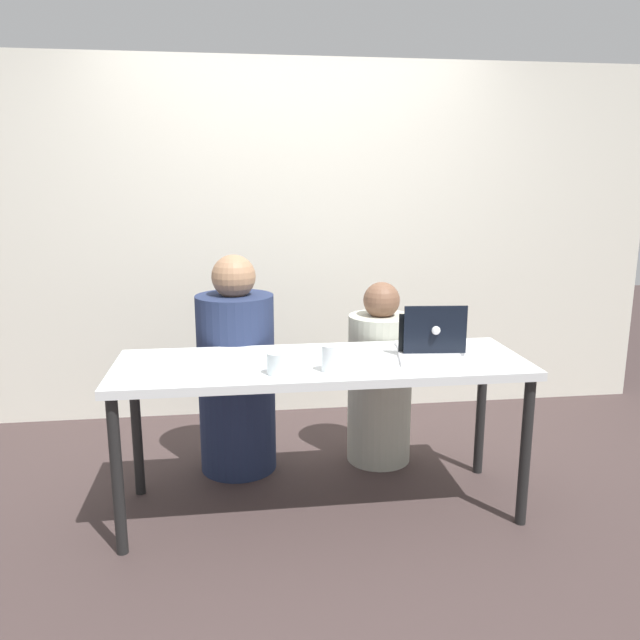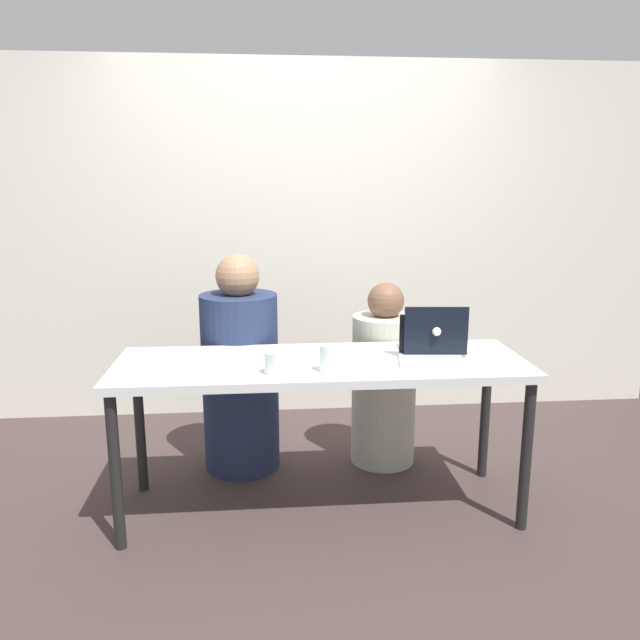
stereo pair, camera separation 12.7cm
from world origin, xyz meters
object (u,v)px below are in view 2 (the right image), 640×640
at_px(laptop_front_right, 431,352).
at_px(water_glass_left, 273,364).
at_px(person_on_left, 240,375).
at_px(laptop_back_right, 432,343).
at_px(person_on_right, 384,384).
at_px(water_glass_center, 327,360).

height_order(laptop_front_right, water_glass_left, laptop_front_right).
bearing_deg(person_on_left, water_glass_left, 91.80).
xyz_separation_m(person_on_left, laptop_back_right, (0.95, -0.43, 0.27)).
bearing_deg(laptop_front_right, person_on_right, 111.52).
bearing_deg(water_glass_left, laptop_back_right, 18.33).
distance_m(water_glass_left, water_glass_center, 0.24).
relative_size(laptop_back_right, water_glass_left, 3.36).
bearing_deg(person_on_right, laptop_back_right, 107.73).
distance_m(person_on_left, person_on_right, 0.80).
relative_size(person_on_left, person_on_right, 1.16).
relative_size(person_on_left, laptop_back_right, 3.73).
height_order(person_on_left, water_glass_center, person_on_left).
bearing_deg(person_on_right, laptop_front_right, 99.80).
height_order(person_on_left, person_on_right, person_on_left).
xyz_separation_m(water_glass_left, water_glass_center, (0.24, 0.01, 0.01)).
relative_size(person_on_right, water_glass_center, 8.72).
bearing_deg(laptop_front_right, person_on_left, 159.04).
bearing_deg(laptop_front_right, laptop_back_right, 82.35).
bearing_deg(person_on_left, laptop_back_right, 143.01).
bearing_deg(water_glass_center, laptop_back_right, 24.73).
xyz_separation_m(person_on_left, laptop_front_right, (0.91, -0.56, 0.27)).
height_order(person_on_left, laptop_back_right, person_on_left).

